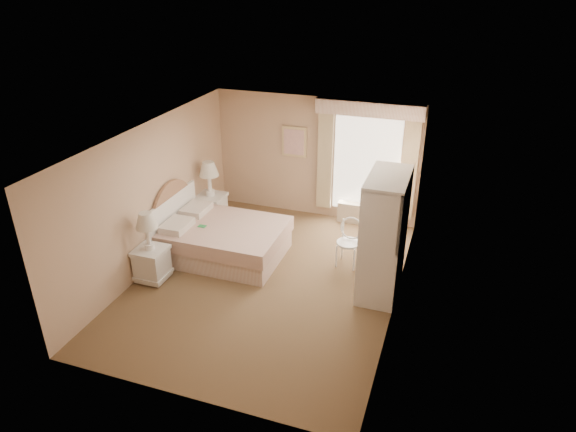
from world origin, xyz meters
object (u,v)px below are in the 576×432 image
at_px(bed, 220,238).
at_px(nightstand_far, 211,201).
at_px(round_table, 384,235).
at_px(cafe_chair, 350,238).
at_px(nightstand_near, 151,255).
at_px(armoire, 383,245).

distance_m(bed, nightstand_far, 1.31).
height_order(bed, nightstand_far, nightstand_far).
height_order(round_table, cafe_chair, cafe_chair).
bearing_deg(cafe_chair, nightstand_far, 173.10).
xyz_separation_m(bed, cafe_chair, (2.27, 0.47, 0.16)).
distance_m(nightstand_near, round_table, 4.02).
distance_m(nightstand_far, cafe_chair, 3.05).
relative_size(nightstand_near, nightstand_far, 0.93).
bearing_deg(nightstand_near, bed, 57.21).
distance_m(bed, cafe_chair, 2.32).
bearing_deg(bed, cafe_chair, 11.73).
relative_size(bed, nightstand_far, 1.59).
relative_size(nightstand_far, cafe_chair, 1.53).
bearing_deg(armoire, round_table, 96.90).
xyz_separation_m(bed, round_table, (2.82, 0.79, 0.15)).
bearing_deg(armoire, cafe_chair, 136.24).
distance_m(nightstand_near, armoire, 3.79).
bearing_deg(cafe_chair, armoire, -39.09).
distance_m(nightstand_far, armoire, 3.87).
bearing_deg(nightstand_near, armoire, 14.52).
bearing_deg(nightstand_far, armoire, -18.88).
distance_m(nightstand_near, nightstand_far, 2.20).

